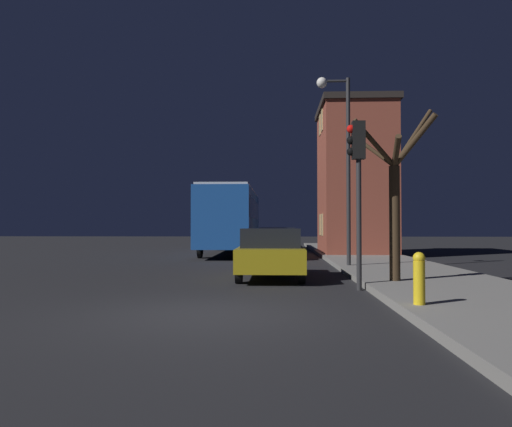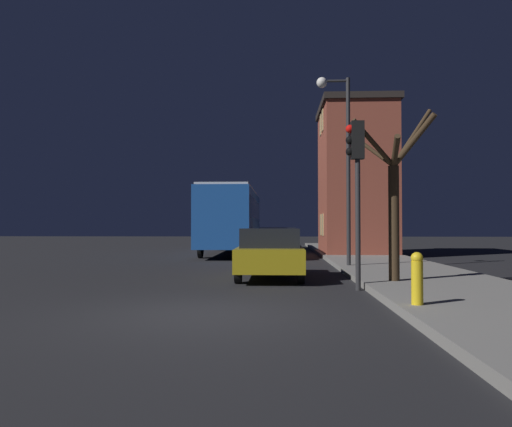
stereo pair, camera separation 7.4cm
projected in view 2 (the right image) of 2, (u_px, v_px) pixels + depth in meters
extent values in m
plane|color=black|center=(204.00, 314.00, 8.63)|extent=(120.00, 120.00, 0.00)
cube|color=slate|center=(510.00, 311.00, 8.40)|extent=(3.73, 60.00, 0.17)
cube|color=brown|center=(356.00, 181.00, 25.54)|extent=(3.43, 5.10, 7.26)
cube|color=black|center=(355.00, 108.00, 25.63)|extent=(3.67, 5.34, 0.30)
cube|color=#E5C67F|center=(323.00, 225.00, 24.97)|extent=(0.03, 0.70, 1.10)
cube|color=#E5C67F|center=(321.00, 225.00, 26.17)|extent=(0.03, 0.70, 1.10)
cube|color=#E5C67F|center=(322.00, 120.00, 25.09)|extent=(0.03, 0.70, 1.10)
cube|color=#E5C67F|center=(320.00, 125.00, 26.29)|extent=(0.03, 0.70, 1.10)
cylinder|color=#28282B|center=(348.00, 171.00, 17.15)|extent=(0.14, 0.14, 6.47)
cylinder|color=#28282B|center=(335.00, 81.00, 17.25)|extent=(0.90, 0.09, 0.09)
sphere|color=white|center=(322.00, 83.00, 17.27)|extent=(0.37, 0.37, 0.37)
cylinder|color=#28282B|center=(358.00, 225.00, 11.76)|extent=(0.12, 0.12, 3.10)
cube|color=black|center=(357.00, 140.00, 11.81)|extent=(0.30, 0.24, 0.90)
sphere|color=red|center=(350.00, 129.00, 11.82)|extent=(0.20, 0.20, 0.20)
sphere|color=black|center=(350.00, 140.00, 11.82)|extent=(0.20, 0.20, 0.20)
sphere|color=black|center=(350.00, 152.00, 11.81)|extent=(0.20, 0.20, 0.20)
cylinder|color=#382819|center=(394.00, 223.00, 12.34)|extent=(0.26, 0.26, 2.84)
cylinder|color=#382819|center=(413.00, 141.00, 11.97)|extent=(0.95, 0.98, 1.21)
cylinder|color=#382819|center=(412.00, 138.00, 12.50)|extent=(1.09, 0.38, 1.50)
cylinder|color=#382819|center=(375.00, 153.00, 12.64)|extent=(0.91, 0.58, 0.82)
cylinder|color=#382819|center=(395.00, 151.00, 11.97)|extent=(0.24, 0.93, 0.72)
cylinder|color=#382819|center=(374.00, 143.00, 12.13)|extent=(1.19, 0.71, 1.13)
cube|color=#194793|center=(233.00, 219.00, 27.04)|extent=(2.49, 11.58, 2.82)
cube|color=black|center=(233.00, 209.00, 27.05)|extent=(2.51, 10.65, 1.02)
cube|color=#B2B2B2|center=(233.00, 192.00, 27.08)|extent=(2.36, 11.00, 0.12)
cylinder|color=black|center=(257.00, 242.00, 30.71)|extent=(0.18, 0.96, 0.96)
cylinder|color=black|center=(220.00, 242.00, 30.82)|extent=(0.18, 0.96, 0.96)
cylinder|color=black|center=(250.00, 248.00, 23.20)|extent=(0.18, 0.96, 0.96)
cylinder|color=black|center=(200.00, 248.00, 23.30)|extent=(0.18, 0.96, 0.96)
cube|color=olive|center=(270.00, 257.00, 14.49)|extent=(1.83, 4.26, 0.62)
cube|color=black|center=(270.00, 238.00, 14.29)|extent=(1.61, 2.21, 0.53)
cylinder|color=black|center=(297.00, 264.00, 15.83)|extent=(0.18, 0.59, 0.59)
cylinder|color=black|center=(245.00, 264.00, 15.90)|extent=(0.18, 0.59, 0.59)
cylinder|color=black|center=(301.00, 272.00, 13.06)|extent=(0.18, 0.59, 0.59)
cylinder|color=black|center=(238.00, 272.00, 13.14)|extent=(0.18, 0.59, 0.59)
cube|color=#B7BABF|center=(277.00, 246.00, 23.42)|extent=(1.84, 3.98, 0.58)
cube|color=black|center=(277.00, 234.00, 23.24)|extent=(1.62, 2.07, 0.56)
cylinder|color=black|center=(294.00, 251.00, 24.67)|extent=(0.18, 0.57, 0.57)
cylinder|color=black|center=(261.00, 250.00, 24.75)|extent=(0.18, 0.57, 0.57)
cylinder|color=black|center=(296.00, 253.00, 22.09)|extent=(0.18, 0.57, 0.57)
cylinder|color=black|center=(259.00, 253.00, 22.16)|extent=(0.18, 0.57, 0.57)
cylinder|color=gold|center=(417.00, 283.00, 8.58)|extent=(0.20, 0.20, 0.75)
sphere|color=gold|center=(417.00, 258.00, 8.59)|extent=(0.21, 0.21, 0.21)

